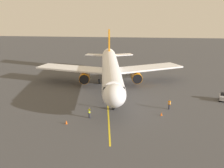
% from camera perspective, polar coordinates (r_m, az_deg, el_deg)
% --- Properties ---
extents(ground_plane, '(220.00, 220.00, 0.00)m').
position_cam_1_polar(ground_plane, '(59.44, -1.08, 0.02)').
color(ground_plane, '#424244').
extents(apron_lead_in_line, '(5.94, 39.63, 0.01)m').
position_cam_1_polar(apron_lead_in_line, '(51.26, -1.04, -2.60)').
color(apron_lead_in_line, yellow).
rests_on(apron_lead_in_line, ground).
extents(airplane, '(34.45, 40.29, 11.50)m').
position_cam_1_polar(airplane, '(56.20, -0.29, 3.30)').
color(airplane, white).
rests_on(airplane, ground).
extents(ground_crew_marshaller, '(0.39, 0.47, 1.71)m').
position_cam_1_polar(ground_crew_marshaller, '(40.72, -5.06, -6.36)').
color(ground_crew_marshaller, '#23232D').
rests_on(ground_crew_marshaller, ground).
extents(ground_crew_wing_walker, '(0.47, 0.44, 1.71)m').
position_cam_1_polar(ground_crew_wing_walker, '(64.62, 4.82, 2.08)').
color(ground_crew_wing_walker, '#23232D').
rests_on(ground_crew_wing_walker, ground).
extents(ground_crew_loader, '(0.47, 0.43, 1.71)m').
position_cam_1_polar(ground_crew_loader, '(45.10, 12.61, -4.44)').
color(ground_crew_loader, '#23232D').
rests_on(ground_crew_loader, ground).
extents(tug_near_nose, '(2.06, 2.61, 1.50)m').
position_cam_1_polar(tug_near_nose, '(52.54, 23.57, -2.71)').
color(tug_near_nose, '#9E9EA3').
rests_on(tug_near_nose, ground).
extents(safety_cone_nose_left, '(0.32, 0.32, 0.55)m').
position_cam_1_polar(safety_cone_nose_left, '(39.31, -10.12, -8.37)').
color(safety_cone_nose_left, '#F2590F').
rests_on(safety_cone_nose_left, ground).
extents(safety_cone_nose_right, '(0.32, 0.32, 0.55)m').
position_cam_1_polar(safety_cone_nose_right, '(42.44, 10.94, -6.54)').
color(safety_cone_nose_right, '#F2590F').
rests_on(safety_cone_nose_right, ground).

